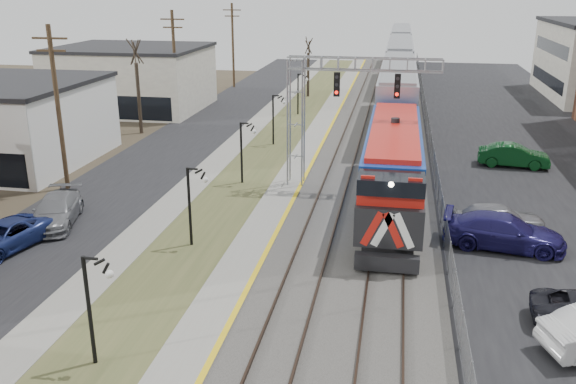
# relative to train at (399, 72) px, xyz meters

# --- Properties ---
(street_west) EXTENTS (7.00, 120.00, 0.04)m
(street_west) POSITION_rel_train_xyz_m (-17.00, -25.69, -2.90)
(street_west) COLOR black
(street_west) RESTS_ON ground
(sidewalk) EXTENTS (2.00, 120.00, 0.08)m
(sidewalk) POSITION_rel_train_xyz_m (-12.50, -25.69, -2.88)
(sidewalk) COLOR gray
(sidewalk) RESTS_ON ground
(grass_median) EXTENTS (4.00, 120.00, 0.06)m
(grass_median) POSITION_rel_train_xyz_m (-9.50, -25.69, -2.89)
(grass_median) COLOR #424A27
(grass_median) RESTS_ON ground
(platform) EXTENTS (2.00, 120.00, 0.24)m
(platform) POSITION_rel_train_xyz_m (-6.50, -25.69, -2.80)
(platform) COLOR gray
(platform) RESTS_ON ground
(ballast_bed) EXTENTS (8.00, 120.00, 0.20)m
(ballast_bed) POSITION_rel_train_xyz_m (-1.50, -25.69, -2.82)
(ballast_bed) COLOR #595651
(ballast_bed) RESTS_ON ground
(parking_lot) EXTENTS (16.00, 120.00, 0.04)m
(parking_lot) POSITION_rel_train_xyz_m (10.50, -25.69, -2.90)
(parking_lot) COLOR black
(parking_lot) RESTS_ON ground
(platform_edge) EXTENTS (0.24, 120.00, 0.01)m
(platform_edge) POSITION_rel_train_xyz_m (-5.62, -25.69, -2.67)
(platform_edge) COLOR gold
(platform_edge) RESTS_ON platform
(track_near) EXTENTS (1.58, 120.00, 0.15)m
(track_near) POSITION_rel_train_xyz_m (-3.50, -25.69, -2.64)
(track_near) COLOR #2D2119
(track_near) RESTS_ON ballast_bed
(track_far) EXTENTS (1.58, 120.00, 0.15)m
(track_far) POSITION_rel_train_xyz_m (-0.00, -25.69, -2.64)
(track_far) COLOR #2D2119
(track_far) RESTS_ON ballast_bed
(train) EXTENTS (3.00, 85.85, 5.33)m
(train) POSITION_rel_train_xyz_m (0.00, 0.00, 0.00)
(train) COLOR navy
(train) RESTS_ON ground
(signal_gantry) EXTENTS (9.00, 1.07, 8.15)m
(signal_gantry) POSITION_rel_train_xyz_m (-4.28, -32.70, 2.67)
(signal_gantry) COLOR gray
(signal_gantry) RESTS_ON ground
(lampposts) EXTENTS (0.14, 62.14, 4.00)m
(lampposts) POSITION_rel_train_xyz_m (-9.50, -42.41, -0.92)
(lampposts) COLOR black
(lampposts) RESTS_ON ground
(utility_poles) EXTENTS (0.28, 80.28, 10.00)m
(utility_poles) POSITION_rel_train_xyz_m (-20.00, -35.69, 2.08)
(utility_poles) COLOR #4C3823
(utility_poles) RESTS_ON ground
(fence) EXTENTS (0.04, 120.00, 1.60)m
(fence) POSITION_rel_train_xyz_m (2.70, -25.69, -2.12)
(fence) COLOR gray
(fence) RESTS_ON ground
(bare_trees) EXTENTS (12.30, 42.30, 5.95)m
(bare_trees) POSITION_rel_train_xyz_m (-18.16, -21.78, -0.22)
(bare_trees) COLOR #382D23
(bare_trees) RESTS_ON ground
(car_lot_d) EXTENTS (5.97, 3.08, 1.66)m
(car_lot_d) POSITION_rel_train_xyz_m (5.49, -40.29, -2.09)
(car_lot_d) COLOR navy
(car_lot_d) RESTS_ON ground
(car_lot_e) EXTENTS (4.94, 2.74, 1.59)m
(car_lot_e) POSITION_rel_train_xyz_m (5.47, -38.43, -2.12)
(car_lot_e) COLOR slate
(car_lot_e) RESTS_ON ground
(car_lot_f) EXTENTS (4.93, 2.15, 1.58)m
(car_lot_f) POSITION_rel_train_xyz_m (8.26, -25.70, -2.13)
(car_lot_f) COLOR #0C4019
(car_lot_f) RESTS_ON ground
(car_street_a) EXTENTS (3.37, 5.36, 1.38)m
(car_street_a) POSITION_rel_train_xyz_m (-18.15, -44.83, -2.23)
(car_street_a) COLOR navy
(car_street_a) RESTS_ON ground
(car_street_b) EXTENTS (3.49, 5.56, 1.50)m
(car_street_b) POSITION_rel_train_xyz_m (-17.46, -41.31, -2.17)
(car_street_b) COLOR slate
(car_street_b) RESTS_ON ground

